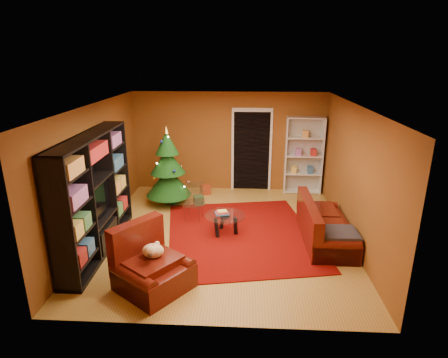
# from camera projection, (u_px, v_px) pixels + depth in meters

# --- Properties ---
(floor) EXTENTS (5.00, 5.50, 0.05)m
(floor) POSITION_uv_depth(u_px,v_px,m) (223.00, 235.00, 7.66)
(floor) COLOR #AD8233
(floor) RESTS_ON ground
(ceiling) EXTENTS (5.00, 5.50, 0.05)m
(ceiling) POSITION_uv_depth(u_px,v_px,m) (223.00, 104.00, 6.83)
(ceiling) COLOR silver
(ceiling) RESTS_ON wall_back
(wall_back) EXTENTS (5.00, 0.05, 2.60)m
(wall_back) POSITION_uv_depth(u_px,v_px,m) (229.00, 142.00, 9.88)
(wall_back) COLOR brown
(wall_back) RESTS_ON ground
(wall_left) EXTENTS (0.05, 5.50, 2.60)m
(wall_left) POSITION_uv_depth(u_px,v_px,m) (95.00, 171.00, 7.38)
(wall_left) COLOR brown
(wall_left) RESTS_ON ground
(wall_right) EXTENTS (0.05, 5.50, 2.60)m
(wall_right) POSITION_uv_depth(u_px,v_px,m) (355.00, 175.00, 7.11)
(wall_right) COLOR brown
(wall_right) RESTS_ON ground
(doorway) EXTENTS (1.06, 0.60, 2.16)m
(doorway) POSITION_uv_depth(u_px,v_px,m) (251.00, 152.00, 9.88)
(doorway) COLOR black
(doorway) RESTS_ON floor
(rug) EXTENTS (3.41, 3.80, 0.02)m
(rug) POSITION_uv_depth(u_px,v_px,m) (240.00, 234.00, 7.62)
(rug) COLOR #730905
(rug) RESTS_ON floor
(media_unit) EXTENTS (0.48, 2.84, 2.18)m
(media_unit) POSITION_uv_depth(u_px,v_px,m) (95.00, 195.00, 6.73)
(media_unit) COLOR black
(media_unit) RESTS_ON floor
(christmas_tree) EXTENTS (1.14, 1.14, 1.94)m
(christmas_tree) POSITION_uv_depth(u_px,v_px,m) (168.00, 167.00, 8.91)
(christmas_tree) COLOR #104111
(christmas_tree) RESTS_ON floor
(gift_box_teal) EXTENTS (0.37, 0.37, 0.29)m
(gift_box_teal) POSITION_uv_depth(u_px,v_px,m) (172.00, 197.00, 9.26)
(gift_box_teal) COLOR #16807F
(gift_box_teal) RESTS_ON floor
(gift_box_green) EXTENTS (0.29, 0.29, 0.23)m
(gift_box_green) POSITION_uv_depth(u_px,v_px,m) (199.00, 200.00, 9.10)
(gift_box_green) COLOR #255C30
(gift_box_green) RESTS_ON floor
(gift_box_red) EXTENTS (0.29, 0.29, 0.23)m
(gift_box_red) POSITION_uv_depth(u_px,v_px,m) (206.00, 190.00, 9.83)
(gift_box_red) COLOR maroon
(gift_box_red) RESTS_ON floor
(white_bookshelf) EXTENTS (0.96, 0.37, 2.05)m
(white_bookshelf) POSITION_uv_depth(u_px,v_px,m) (304.00, 156.00, 9.67)
(white_bookshelf) COLOR white
(white_bookshelf) RESTS_ON floor
(armchair) EXTENTS (1.48, 1.48, 0.83)m
(armchair) POSITION_uv_depth(u_px,v_px,m) (153.00, 265.00, 5.75)
(armchair) COLOR #481009
(armchair) RESTS_ON rug
(dog) EXTENTS (0.48, 0.50, 0.27)m
(dog) POSITION_uv_depth(u_px,v_px,m) (153.00, 251.00, 5.76)
(dog) COLOR beige
(dog) RESTS_ON armchair
(sofa) EXTENTS (0.88, 1.91, 0.82)m
(sofa) POSITION_uv_depth(u_px,v_px,m) (326.00, 222.00, 7.24)
(sofa) COLOR #481009
(sofa) RESTS_ON rug
(coffee_table) EXTENTS (1.00, 1.00, 0.51)m
(coffee_table) POSITION_uv_depth(u_px,v_px,m) (225.00, 224.00, 7.59)
(coffee_table) COLOR gray
(coffee_table) RESTS_ON rug
(acrylic_chair) EXTENTS (0.44, 0.47, 0.76)m
(acrylic_chair) POSITION_uv_depth(u_px,v_px,m) (194.00, 204.00, 8.19)
(acrylic_chair) COLOR #66605B
(acrylic_chair) RESTS_ON rug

